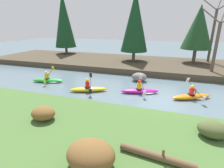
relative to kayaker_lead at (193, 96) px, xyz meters
name	(u,v)px	position (x,y,z in m)	size (l,w,h in m)	color
ground_plane	(162,101)	(-1.95, -1.06, -0.20)	(90.00, 90.00, 0.00)	slate
riverbank_near	(153,155)	(-1.95, -6.73, 0.17)	(44.00, 5.73, 0.73)	#476B33
riverbank_far	(167,66)	(-1.95, 8.40, 0.10)	(44.00, 8.51, 0.60)	#473D2D
conifer_tree_far_left	(64,20)	(-16.59, 10.91, 5.10)	(3.00, 3.00, 8.45)	brown
conifer_tree_left	(135,22)	(-5.86, 8.42, 4.85)	(3.10, 3.10, 7.73)	brown
conifer_tree_mid_left	(199,27)	(0.85, 9.70, 4.26)	(3.25, 3.25, 6.17)	brown
bare_tree_upstream	(217,41)	(2.09, 6.02, 3.15)	(3.23, 3.19, 5.83)	brown
bare_tree_mid_upstream	(214,29)	(2.56, 10.93, 4.02)	(4.20, 4.15, 7.68)	brown
shrub_clump_nearest	(43,113)	(-6.82, -6.39, 0.82)	(1.08, 0.90, 0.58)	brown
shrub_clump_second	(91,155)	(-3.65, -8.20, 0.93)	(1.47, 1.23, 0.80)	brown
shrub_clump_third	(213,129)	(0.08, -5.41, 0.83)	(1.11, 0.92, 0.60)	#4C562D
kayaker_lead	(193,96)	(0.00, 0.00, 0.00)	(2.67, 1.93, 1.20)	orange
kayaker_middle	(141,91)	(-3.47, -0.08, 0.00)	(2.76, 2.02, 1.20)	#C61999
kayaker_trailing	(89,89)	(-7.24, -0.99, 0.02)	(2.72, 1.97, 1.20)	yellow
kayaker_far_back	(49,80)	(-11.45, -0.07, 0.00)	(2.78, 2.05, 1.20)	green
boulder_midstream	(139,77)	(-4.12, 2.74, 0.18)	(1.32, 1.03, 0.75)	slate
driftwood_log	(156,156)	(-1.82, -7.32, 0.65)	(2.37, 0.49, 0.44)	brown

